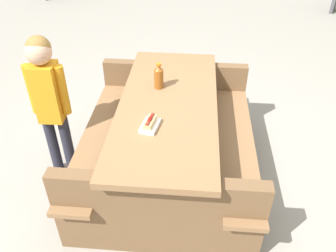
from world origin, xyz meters
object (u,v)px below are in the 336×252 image
(picnic_table, at_px, (168,134))
(hotdog_tray, at_px, (150,124))
(soda_bottle, at_px, (159,77))
(child_in_coat, at_px, (48,93))

(picnic_table, height_order, hotdog_tray, hotdog_tray)
(soda_bottle, xyz_separation_m, child_in_coat, (-0.03, -0.88, -0.04))
(picnic_table, xyz_separation_m, hotdog_tray, (0.28, -0.20, 0.34))
(soda_bottle, bearing_deg, hotdog_tray, -19.87)
(hotdog_tray, bearing_deg, soda_bottle, 160.13)
(picnic_table, bearing_deg, soda_bottle, -176.93)
(picnic_table, distance_m, hotdog_tray, 0.48)
(soda_bottle, height_order, child_in_coat, child_in_coat)
(soda_bottle, relative_size, hotdog_tray, 1.04)
(soda_bottle, bearing_deg, child_in_coat, -91.90)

